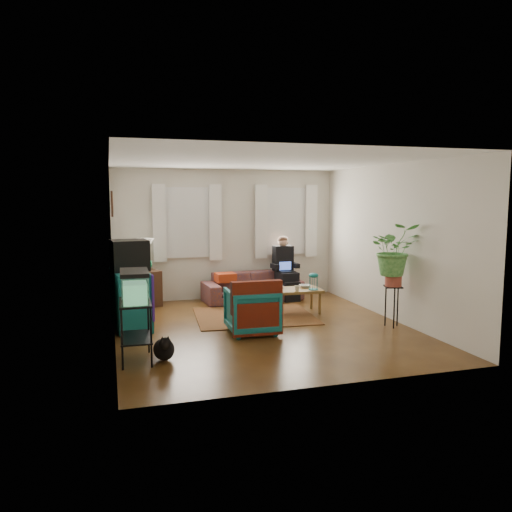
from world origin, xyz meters
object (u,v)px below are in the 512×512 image
object	(u,v)px
sofa	(252,282)
armchair	(252,308)
side_table	(146,288)
aquarium_stand	(136,331)
dresser	(131,300)
coffee_table	(291,301)
plant_stand	(392,306)

from	to	relation	value
sofa	armchair	bearing A→B (deg)	-110.30
side_table	aquarium_stand	bearing A→B (deg)	-96.24
side_table	dresser	world-z (taller)	dresser
dresser	aquarium_stand	xyz separation A→B (m)	(-0.01, -1.67, -0.07)
sofa	dresser	size ratio (longest dim) A/B	1.93
armchair	sofa	bearing A→B (deg)	-104.91
side_table	coffee_table	xyz separation A→B (m)	(2.44, -1.31, -0.12)
dresser	aquarium_stand	bearing A→B (deg)	-97.65
sofa	dresser	distance (m)	2.80
sofa	side_table	world-z (taller)	sofa
dresser	coffee_table	distance (m)	2.80
dresser	plant_stand	world-z (taller)	dresser
plant_stand	armchair	bearing A→B (deg)	172.62
coffee_table	plant_stand	world-z (taller)	plant_stand
plant_stand	sofa	bearing A→B (deg)	121.90
sofa	aquarium_stand	bearing A→B (deg)	-131.96
dresser	plant_stand	xyz separation A→B (m)	(3.99, -1.11, -0.12)
side_table	plant_stand	size ratio (longest dim) A/B	1.03
dresser	aquarium_stand	distance (m)	1.67
dresser	armchair	size ratio (longest dim) A/B	1.33
side_table	aquarium_stand	distance (m)	3.22
dresser	coffee_table	size ratio (longest dim) A/B	0.96
armchair	side_table	bearing A→B (deg)	-57.87
side_table	plant_stand	world-z (taller)	side_table
aquarium_stand	dresser	bearing A→B (deg)	90.86
armchair	plant_stand	distance (m)	2.26
sofa	armchair	size ratio (longest dim) A/B	2.57
coffee_table	plant_stand	bearing A→B (deg)	-44.78
armchair	coffee_table	world-z (taller)	armchair
side_table	aquarium_stand	xyz separation A→B (m)	(-0.35, -3.20, 0.04)
aquarium_stand	coffee_table	xyz separation A→B (m)	(2.79, 1.90, -0.16)
armchair	plant_stand	size ratio (longest dim) A/B	1.15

